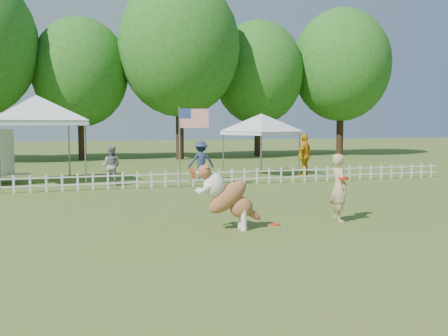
% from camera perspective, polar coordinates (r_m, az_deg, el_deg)
% --- Properties ---
extents(ground, '(120.00, 120.00, 0.00)m').
position_cam_1_polar(ground, '(11.45, 3.96, -6.30)').
color(ground, '#426620').
rests_on(ground, ground).
extents(picket_fence, '(22.00, 0.08, 0.60)m').
position_cam_1_polar(picket_fence, '(18.01, -4.38, -1.20)').
color(picket_fence, silver).
rests_on(picket_fence, ground).
extents(handler, '(0.44, 0.61, 1.57)m').
position_cam_1_polar(handler, '(11.79, 12.98, -2.22)').
color(handler, tan).
rests_on(handler, ground).
extents(dog, '(1.41, 0.56, 1.42)m').
position_cam_1_polar(dog, '(10.56, 0.55, -3.33)').
color(dog, brown).
rests_on(dog, ground).
extents(frisbee_on_turf, '(0.29, 0.29, 0.02)m').
position_cam_1_polar(frisbee_on_turf, '(11.26, 5.87, -6.45)').
color(frisbee_on_turf, red).
rests_on(frisbee_on_turf, ground).
extents(canopy_tent_left, '(3.70, 3.70, 3.28)m').
position_cam_1_polar(canopy_tent_left, '(20.28, -20.54, 2.98)').
color(canopy_tent_left, white).
rests_on(canopy_tent_left, ground).
extents(canopy_tent_right, '(3.35, 3.35, 2.65)m').
position_cam_1_polar(canopy_tent_right, '(21.98, 4.27, 2.60)').
color(canopy_tent_right, white).
rests_on(canopy_tent_right, ground).
extents(flag_pole, '(1.05, 0.53, 2.85)m').
position_cam_1_polar(flag_pole, '(17.58, -5.09, 2.32)').
color(flag_pole, gray).
rests_on(flag_pole, ground).
extents(spectator_a, '(0.87, 0.79, 1.45)m').
position_cam_1_polar(spectator_a, '(18.76, -12.76, 0.24)').
color(spectator_a, gray).
rests_on(spectator_a, ground).
extents(spectator_b, '(1.04, 0.61, 1.60)m').
position_cam_1_polar(spectator_b, '(19.72, -2.65, 0.80)').
color(spectator_b, navy).
rests_on(spectator_b, ground).
extents(spectator_c, '(1.14, 1.02, 1.85)m').
position_cam_1_polar(spectator_c, '(21.34, 9.19, 1.40)').
color(spectator_c, orange).
rests_on(spectator_c, ground).
extents(tree_center_left, '(6.00, 6.00, 9.80)m').
position_cam_1_polar(tree_center_left, '(33.04, -16.05, 9.42)').
color(tree_center_left, '#265C1A').
rests_on(tree_center_left, ground).
extents(tree_center_right, '(7.60, 7.60, 12.60)m').
position_cam_1_polar(tree_center_right, '(32.48, -5.13, 12.16)').
color(tree_center_right, '#265C1A').
rests_on(tree_center_right, ground).
extents(tree_right, '(6.20, 6.20, 10.40)m').
position_cam_1_polar(tree_right, '(35.58, 3.93, 9.76)').
color(tree_right, '#265C1A').
rests_on(tree_right, ground).
extents(tree_far_right, '(7.00, 7.00, 11.40)m').
position_cam_1_polar(tree_far_right, '(37.40, 13.22, 10.18)').
color(tree_far_right, '#265C1A').
rests_on(tree_far_right, ground).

